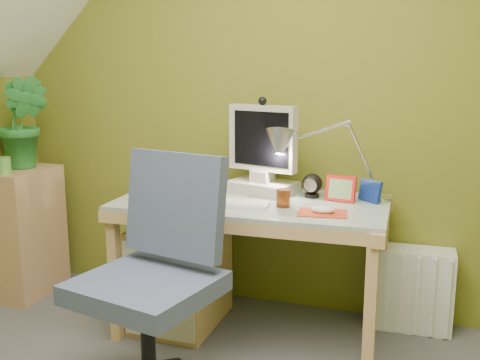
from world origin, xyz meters
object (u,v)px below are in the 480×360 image
(monitor, at_px, (263,143))
(side_ledge, at_px, (25,232))
(potted_plant, at_px, (23,123))
(radiator, at_px, (409,289))
(desk_lamp, at_px, (350,142))
(task_chair, at_px, (146,282))
(desk, at_px, (252,268))

(monitor, relative_size, side_ledge, 0.69)
(potted_plant, xyz_separation_m, radiator, (2.22, 0.21, -0.82))
(desk_lamp, bearing_deg, potted_plant, -174.52)
(side_ledge, bearing_deg, task_chair, -32.28)
(monitor, bearing_deg, potted_plant, -162.70)
(monitor, relative_size, desk_lamp, 0.92)
(potted_plant, bearing_deg, desk, -4.55)
(desk, height_order, monitor, monitor)
(side_ledge, distance_m, radiator, 2.24)
(side_ledge, relative_size, potted_plant, 1.43)
(monitor, bearing_deg, side_ledge, -160.75)
(side_ledge, bearing_deg, radiator, 6.55)
(potted_plant, bearing_deg, side_ledge, -99.84)
(monitor, xyz_separation_m, side_ledge, (-1.45, -0.12, -0.59))
(desk_lamp, distance_m, task_chair, 1.21)
(radiator, bearing_deg, potted_plant, -176.85)
(desk_lamp, height_order, potted_plant, potted_plant)
(potted_plant, distance_m, task_chair, 1.57)
(task_chair, bearing_deg, monitor, 88.64)
(monitor, height_order, potted_plant, potted_plant)
(desk, relative_size, potted_plant, 2.46)
(desk_lamp, relative_size, potted_plant, 1.07)
(desk, bearing_deg, monitor, 88.30)
(side_ledge, height_order, potted_plant, potted_plant)
(side_ledge, bearing_deg, desk_lamp, 3.46)
(potted_plant, height_order, task_chair, potted_plant)
(desk, relative_size, monitor, 2.50)
(desk, height_order, side_ledge, side_ledge)
(desk_lamp, xyz_separation_m, task_chair, (-0.67, -0.89, -0.48))
(desk, xyz_separation_m, desk_lamp, (0.45, 0.18, 0.65))
(desk_lamp, distance_m, potted_plant, 1.90)
(side_ledge, bearing_deg, potted_plant, 80.16)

